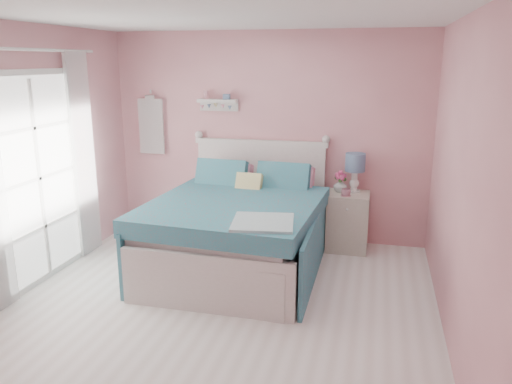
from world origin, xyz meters
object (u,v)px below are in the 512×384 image
at_px(bed, 239,231).
at_px(teacup, 346,193).
at_px(nightstand, 348,221).
at_px(vase, 340,185).
at_px(table_lamp, 355,165).

xyz_separation_m(bed, teacup, (1.11, 0.71, 0.33)).
bearing_deg(nightstand, vase, 157.46).
bearing_deg(vase, teacup, -64.61).
bearing_deg(bed, table_lamp, 41.45).
distance_m(nightstand, vase, 0.45).
height_order(nightstand, table_lamp, table_lamp).
relative_size(table_lamp, teacup, 4.37).
distance_m(bed, table_lamp, 1.62).
distance_m(vase, teacup, 0.20).
xyz_separation_m(bed, vase, (1.02, 0.89, 0.37)).
bearing_deg(teacup, table_lamp, 68.80).
distance_m(table_lamp, teacup, 0.36).
relative_size(bed, table_lamp, 4.73).
height_order(bed, nightstand, bed).
height_order(vase, teacup, vase).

